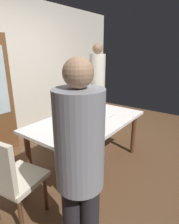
% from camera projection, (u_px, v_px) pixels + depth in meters
% --- Properties ---
extents(ground, '(6.40, 6.40, 0.00)m').
position_uv_depth(ground, '(88.00, 164.00, 2.87)').
color(ground, brown).
extents(back_wall, '(6.40, 0.10, 2.60)m').
position_uv_depth(back_wall, '(8.00, 70.00, 3.51)').
color(back_wall, silver).
rests_on(back_wall, ground).
extents(dining_table, '(1.67, 0.99, 0.73)m').
position_uv_depth(dining_table, '(87.00, 125.00, 2.67)').
color(dining_table, white).
rests_on(dining_table, ground).
extents(birthday_cake, '(0.28, 0.28, 0.18)m').
position_uv_depth(birthday_cake, '(95.00, 110.00, 2.86)').
color(birthday_cake, silver).
rests_on(birthday_cake, dining_table).
extents(plate_near_celebrant, '(0.22, 0.22, 0.01)m').
position_uv_depth(plate_near_celebrant, '(79.00, 135.00, 2.17)').
color(plate_near_celebrant, white).
rests_on(plate_near_celebrant, dining_table).
extents(plate_far_side, '(0.22, 0.22, 0.01)m').
position_uv_depth(plate_far_side, '(72.00, 118.00, 2.70)').
color(plate_far_side, white).
rests_on(plate_far_side, dining_table).
extents(fork_near_celebrant, '(0.18, 0.04, 0.01)m').
position_uv_depth(fork_near_celebrant, '(70.00, 140.00, 2.04)').
color(fork_near_celebrant, silver).
rests_on(fork_near_celebrant, dining_table).
extents(fork_far_side, '(0.18, 0.04, 0.01)m').
position_uv_depth(fork_far_side, '(64.00, 121.00, 2.58)').
color(fork_far_side, silver).
rests_on(fork_far_side, dining_table).
extents(fork_near_guest, '(0.18, 0.02, 0.01)m').
position_uv_depth(fork_near_guest, '(112.00, 116.00, 2.79)').
color(fork_near_guest, silver).
rests_on(fork_near_guest, dining_table).
extents(chair_spindle_back, '(0.44, 0.44, 0.95)m').
position_uv_depth(chair_spindle_back, '(59.00, 120.00, 3.37)').
color(chair_spindle_back, beige).
rests_on(chair_spindle_back, ground).
extents(chair_upholstered, '(0.51, 0.50, 0.95)m').
position_uv_depth(chair_upholstered, '(10.00, 177.00, 1.76)').
color(chair_upholstered, beige).
rests_on(chair_upholstered, ground).
extents(person_celebrant, '(0.32, 0.32, 1.62)m').
position_uv_depth(person_celebrant, '(80.00, 166.00, 1.25)').
color(person_celebrant, '#262328').
rests_on(person_celebrant, ground).
extents(person_guest, '(0.32, 0.32, 1.77)m').
position_uv_depth(person_guest, '(97.00, 82.00, 3.87)').
color(person_guest, '#262328').
rests_on(person_guest, ground).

